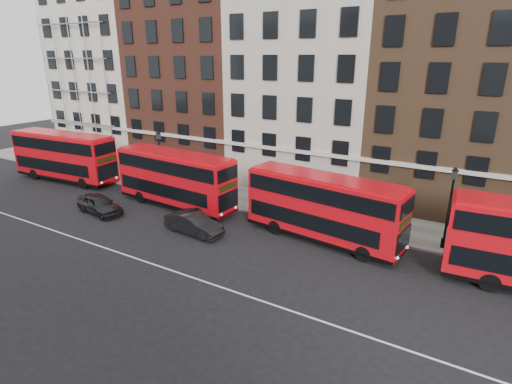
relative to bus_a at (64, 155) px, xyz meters
The scene contains 13 objects.
ground 21.82m from the bus_a, 16.63° to the right, with size 120.00×120.00×0.00m, color black.
pavement 21.35m from the bus_a, 11.69° to the left, with size 80.00×5.00×0.15m, color gray.
kerb 20.99m from the bus_a, ahead, with size 80.00×0.30×0.16m, color gray.
road_centre_line 22.47m from the bus_a, 21.55° to the right, with size 70.00×0.12×0.01m, color white.
building_terrace 24.78m from the bus_a, 29.71° to the left, with size 64.00×11.95×22.00m.
bus_a is the anchor object (origin of this frame).
bus_b 14.19m from the bus_a, ahead, with size 10.93×3.32×4.53m.
bus_c 26.85m from the bus_a, ahead, with size 10.87×3.89×4.47m.
car_rear 11.05m from the bus_a, 22.94° to the right, with size 1.77×4.41×1.50m, color black.
car_front 19.21m from the bus_a, 10.48° to the right, with size 1.54×4.41×1.45m, color black.
lamp_post_left 10.49m from the bus_a, 14.65° to the left, with size 0.44×0.44×5.33m.
lamp_post_right 34.19m from the bus_a, ahead, with size 0.44×0.44×5.33m.
iron_railings 21.84m from the bus_a, 17.37° to the left, with size 6.60×0.06×1.00m, color black, non-canonical shape.
Camera 1 is at (14.64, -17.06, 11.73)m, focal length 28.00 mm.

